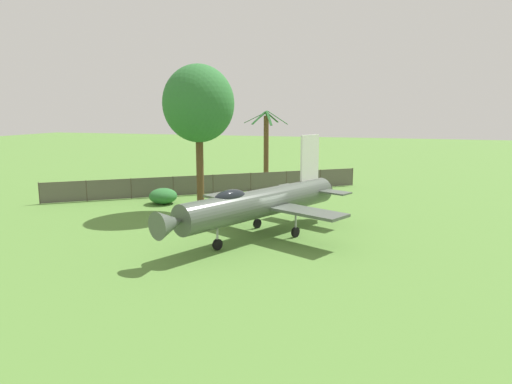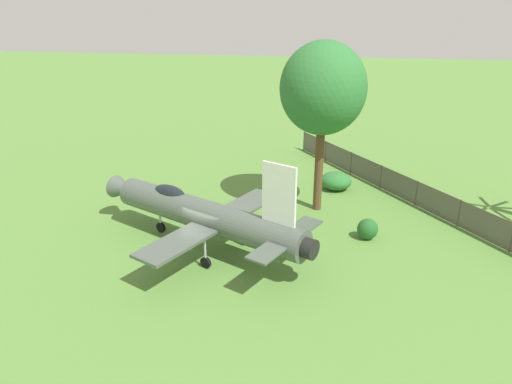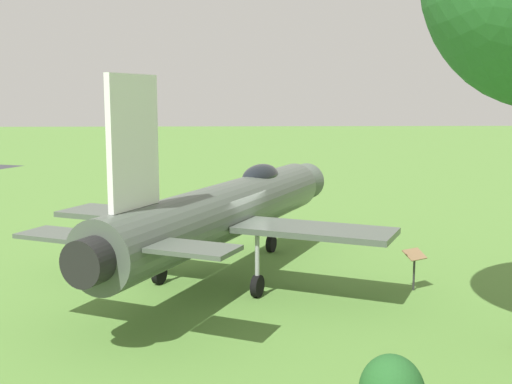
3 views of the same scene
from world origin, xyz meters
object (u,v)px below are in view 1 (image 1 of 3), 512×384
shade_tree (199,104)px  shrub_near_fence (260,197)px  display_jet (259,203)px  info_plaque (191,212)px  shrub_by_tree (163,196)px  palm_tree (266,145)px

shade_tree → shrub_near_fence: shade_tree is taller
display_jet → shade_tree: shade_tree is taller
display_jet → info_plaque: display_jet is taller
display_jet → shade_tree: 10.38m
shade_tree → shrub_by_tree: size_ratio=4.74×
shade_tree → palm_tree: shade_tree is taller
palm_tree → shrub_by_tree: 15.10m
shade_tree → palm_tree: size_ratio=1.46×
display_jet → info_plaque: bearing=-82.3°
palm_tree → shrub_by_tree: palm_tree is taller
display_jet → info_plaque: (-5.06, 1.64, -1.22)m
display_jet → shrub_by_tree: 12.43m
palm_tree → info_plaque: 19.78m
info_plaque → palm_tree: bearing=91.6°
display_jet → shrub_near_fence: display_jet is taller
shrub_near_fence → info_plaque: shrub_near_fence is taller
shade_tree → info_plaque: shade_tree is taller
shrub_near_fence → display_jet: bearing=-74.1°
shrub_by_tree → info_plaque: (5.02, -5.48, 0.23)m
shrub_near_fence → shade_tree: bearing=-141.1°
shrub_near_fence → shrub_by_tree: bearing=-166.1°
shrub_near_fence → info_plaque: (-2.50, -7.34, 0.24)m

